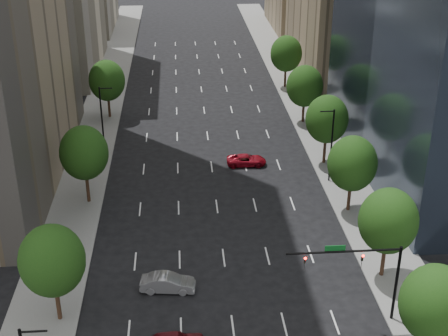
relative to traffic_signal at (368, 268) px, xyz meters
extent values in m
cube|color=slate|center=(-26.03, 30.00, -5.10)|extent=(6.00, 200.00, 0.15)
cube|color=slate|center=(4.97, 30.00, -5.10)|extent=(6.00, 200.00, 0.15)
ellipsoid|color=black|center=(3.47, -5.00, 0.23)|extent=(5.20, 5.20, 5.98)
cylinder|color=#382316|center=(3.47, 6.00, -3.17)|extent=(0.36, 0.36, 4.00)
ellipsoid|color=black|center=(3.47, 6.00, 0.59)|extent=(5.20, 5.20, 5.98)
cylinder|color=#382316|center=(3.47, 18.00, -3.22)|extent=(0.36, 0.36, 3.90)
ellipsoid|color=black|center=(3.47, 18.00, 0.44)|extent=(5.20, 5.20, 5.98)
cylinder|color=#382316|center=(3.47, 30.00, -3.12)|extent=(0.36, 0.36, 4.10)
ellipsoid|color=black|center=(3.47, 30.00, 0.73)|extent=(5.20, 5.20, 5.98)
cylinder|color=#382316|center=(3.47, 44.00, -3.27)|extent=(0.36, 0.36, 3.80)
ellipsoid|color=black|center=(3.47, 44.00, 0.30)|extent=(5.20, 5.20, 5.98)
cylinder|color=#382316|center=(3.47, 60.00, -3.17)|extent=(0.36, 0.36, 4.00)
ellipsoid|color=black|center=(3.47, 60.00, 0.59)|extent=(5.20, 5.20, 5.98)
cylinder|color=#382316|center=(-24.53, 2.00, -3.17)|extent=(0.36, 0.36, 4.00)
ellipsoid|color=black|center=(-24.53, 2.00, 0.59)|extent=(5.20, 5.20, 5.98)
cylinder|color=#382316|center=(-24.53, 22.00, -3.10)|extent=(0.36, 0.36, 4.15)
ellipsoid|color=black|center=(-24.53, 22.00, 0.80)|extent=(5.20, 5.20, 5.98)
cylinder|color=#382316|center=(-24.53, 48.00, -3.20)|extent=(0.36, 0.36, 3.95)
ellipsoid|color=black|center=(-24.53, 48.00, 0.52)|extent=(5.20, 5.20, 5.98)
cylinder|color=black|center=(2.97, 25.00, -0.67)|extent=(0.20, 0.20, 9.00)
cylinder|color=black|center=(2.17, 25.00, 3.63)|extent=(1.60, 0.14, 0.14)
cylinder|color=black|center=(-23.23, -10.00, 3.63)|extent=(1.60, 0.14, 0.14)
cylinder|color=black|center=(-24.03, 35.00, -0.67)|extent=(0.20, 0.20, 9.00)
cylinder|color=black|center=(-23.23, 35.00, 3.63)|extent=(1.60, 0.14, 0.14)
cylinder|color=black|center=(2.47, 0.00, -1.67)|extent=(0.24, 0.24, 7.00)
cylinder|color=black|center=(-2.03, 0.00, 1.63)|extent=(9.00, 0.18, 0.18)
imported|color=black|center=(-0.53, 0.00, 1.08)|extent=(0.18, 0.22, 1.10)
imported|color=black|center=(-5.03, 0.00, 1.08)|extent=(0.18, 0.22, 1.10)
sphere|color=#FF0C07|center=(-0.53, -0.18, 1.28)|extent=(0.20, 0.20, 0.20)
sphere|color=#FF0C07|center=(-5.03, -0.18, 1.28)|extent=(0.20, 0.20, 0.20)
cube|color=#0C591E|center=(-2.73, 0.00, 1.98)|extent=(1.60, 0.06, 0.45)
imported|color=gray|center=(-15.75, 5.29, -4.39)|extent=(4.91, 2.16, 1.57)
imported|color=maroon|center=(-6.20, 30.24, -4.50)|extent=(4.93, 2.39, 1.35)
camera|label=1|loc=(-14.24, -39.89, 28.30)|focal=50.50mm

